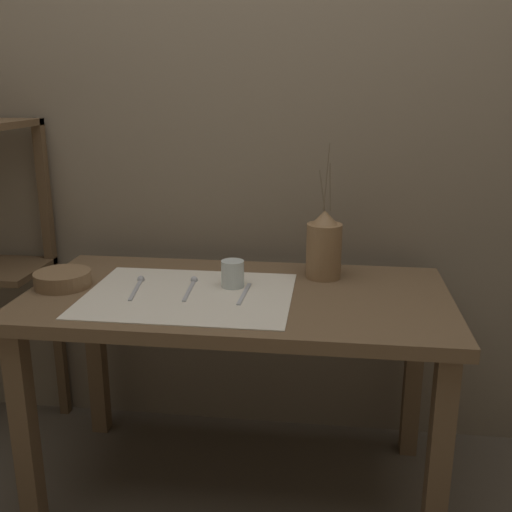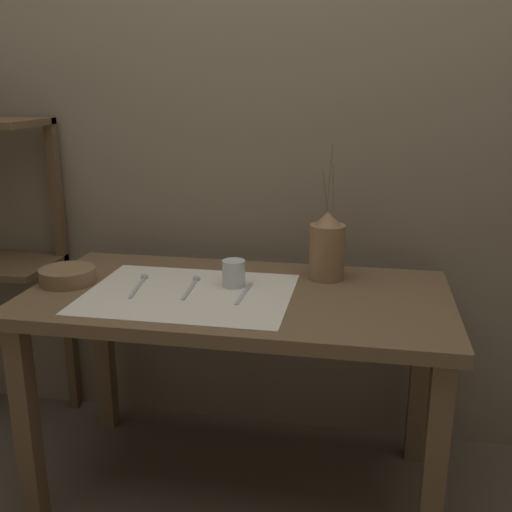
{
  "view_description": "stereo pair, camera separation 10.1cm",
  "coord_description": "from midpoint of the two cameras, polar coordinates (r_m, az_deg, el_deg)",
  "views": [
    {
      "loc": [
        0.28,
        -1.74,
        1.33
      ],
      "look_at": [
        0.06,
        0.0,
        0.83
      ],
      "focal_mm": 42.0,
      "sensor_mm": 36.0,
      "label": 1
    },
    {
      "loc": [
        0.38,
        -1.72,
        1.33
      ],
      "look_at": [
        0.06,
        0.0,
        0.83
      ],
      "focal_mm": 42.0,
      "sensor_mm": 36.0,
      "label": 2
    }
  ],
  "objects": [
    {
      "name": "stone_wall_back",
      "position": [
        2.21,
        2.0,
        12.69
      ],
      "size": [
        7.0,
        0.06,
        2.4
      ],
      "color": "#7A6B56",
      "rests_on": "ground_plane"
    },
    {
      "name": "glass_tumbler_near",
      "position": [
        1.9,
        -0.61,
        -1.67
      ],
      "size": [
        0.07,
        0.07,
        0.09
      ],
      "color": "silver",
      "rests_on": "wooden_table"
    },
    {
      "name": "ground_plane",
      "position": [
        2.21,
        -0.21,
        -20.96
      ],
      "size": [
        12.0,
        12.0,
        0.0
      ],
      "primitive_type": "plane",
      "color": "brown"
    },
    {
      "name": "fork_inner",
      "position": [
        1.84,
        0.41,
        -3.61
      ],
      "size": [
        0.02,
        0.19,
        0.0
      ],
      "color": "#A8A8AD",
      "rests_on": "wooden_table"
    },
    {
      "name": "wooden_bowl",
      "position": [
        2.02,
        -16.16,
        -1.82
      ],
      "size": [
        0.18,
        0.18,
        0.05
      ],
      "color": "brown",
      "rests_on": "wooden_table"
    },
    {
      "name": "spoon_outer",
      "position": [
        1.97,
        -9.4,
        -2.4
      ],
      "size": [
        0.04,
        0.2,
        0.02
      ],
      "color": "#A8A8AD",
      "rests_on": "wooden_table"
    },
    {
      "name": "wooden_table",
      "position": [
        1.9,
        -0.23,
        -6.14
      ],
      "size": [
        1.32,
        0.68,
        0.71
      ],
      "color": "brown",
      "rests_on": "ground_plane"
    },
    {
      "name": "pitcher_with_flowers",
      "position": [
        1.99,
        8.24,
        0.77
      ],
      "size": [
        0.12,
        0.12,
        0.45
      ],
      "color": "olive",
      "rests_on": "wooden_table"
    },
    {
      "name": "linen_cloth",
      "position": [
        1.86,
        -4.87,
        -3.59
      ],
      "size": [
        0.63,
        0.48,
        0.0
      ],
      "color": "beige",
      "rests_on": "wooden_table"
    },
    {
      "name": "spoon_inner",
      "position": [
        1.94,
        -4.45,
        -2.57
      ],
      "size": [
        0.03,
        0.2,
        0.02
      ],
      "color": "#A8A8AD",
      "rests_on": "wooden_table"
    }
  ]
}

